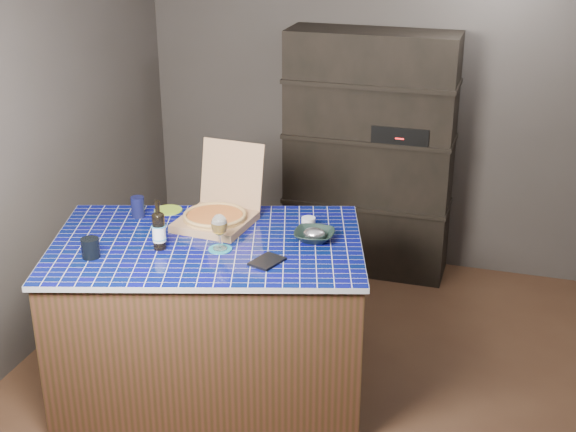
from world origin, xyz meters
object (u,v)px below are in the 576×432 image
(wine_glass, at_px, (219,226))
(kitchen_island, at_px, (210,316))
(pizza_box, at_px, (217,214))
(bowl, at_px, (314,236))
(dvd_case, at_px, (267,261))
(mead_bottle, at_px, (159,230))

(wine_glass, bearing_deg, kitchen_island, 146.40)
(pizza_box, xyz_separation_m, bowl, (0.59, -0.06, -0.03))
(kitchen_island, relative_size, pizza_box, 3.78)
(kitchen_island, distance_m, dvd_case, 0.63)
(kitchen_island, xyz_separation_m, bowl, (0.55, 0.20, 0.49))
(pizza_box, height_order, wine_glass, pizza_box)
(pizza_box, height_order, dvd_case, pizza_box)
(kitchen_island, bearing_deg, bowl, 3.05)
(dvd_case, bearing_deg, bowl, 84.15)
(wine_glass, xyz_separation_m, dvd_case, (0.29, -0.08, -0.13))
(kitchen_island, xyz_separation_m, wine_glass, (0.11, -0.07, 0.60))
(pizza_box, relative_size, bowl, 2.30)
(kitchen_island, relative_size, wine_glass, 9.73)
(wine_glass, bearing_deg, bowl, 30.69)
(mead_bottle, bearing_deg, kitchen_island, 36.13)
(pizza_box, distance_m, wine_glass, 0.36)
(kitchen_island, distance_m, wine_glass, 0.61)
(kitchen_island, height_order, dvd_case, dvd_case)
(mead_bottle, xyz_separation_m, bowl, (0.76, 0.35, -0.08))
(bowl, bearing_deg, wine_glass, -149.31)
(pizza_box, relative_size, dvd_case, 2.88)
(dvd_case, height_order, bowl, bowl)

